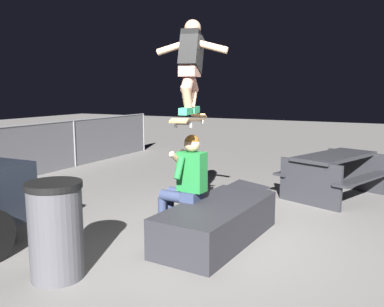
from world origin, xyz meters
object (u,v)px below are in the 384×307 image
object	(u,v)px
skateboard	(190,120)
kicker_ramp	(229,198)
ledge_box_main	(217,222)
picnic_table_back	(334,169)
person_sitting_on_ledge	(185,180)
trash_bin	(56,230)
skater_airborne	(191,62)

from	to	relation	value
skateboard	kicker_ramp	world-z (taller)	skateboard
ledge_box_main	picnic_table_back	world-z (taller)	picnic_table_back
kicker_ramp	person_sitting_on_ledge	bearing A→B (deg)	-177.76
kicker_ramp	trash_bin	bearing A→B (deg)	171.50
kicker_ramp	picnic_table_back	size ratio (longest dim) A/B	0.70
picnic_table_back	ledge_box_main	bearing A→B (deg)	160.69
person_sitting_on_ledge	picnic_table_back	size ratio (longest dim) A/B	0.63
picnic_table_back	person_sitting_on_ledge	bearing A→B (deg)	152.71
ledge_box_main	skater_airborne	size ratio (longest dim) A/B	1.69
skateboard	kicker_ramp	size ratio (longest dim) A/B	0.72
ledge_box_main	trash_bin	distance (m)	1.95
ledge_box_main	skateboard	world-z (taller)	skateboard
person_sitting_on_ledge	trash_bin	size ratio (longest dim) A/B	1.34
person_sitting_on_ledge	kicker_ramp	xyz separation A→B (m)	(1.70, 0.07, -0.67)
skateboard	kicker_ramp	bearing A→B (deg)	5.59
ledge_box_main	kicker_ramp	distance (m)	1.80
skateboard	trash_bin	world-z (taller)	skateboard
kicker_ramp	ledge_box_main	bearing A→B (deg)	-162.94
skater_airborne	person_sitting_on_ledge	bearing A→B (deg)	78.19
person_sitting_on_ledge	picnic_table_back	distance (m)	3.17
kicker_ramp	trash_bin	world-z (taller)	trash_bin
skateboard	picnic_table_back	world-z (taller)	skateboard
ledge_box_main	kicker_ramp	bearing A→B (deg)	17.06
picnic_table_back	trash_bin	size ratio (longest dim) A/B	2.13
person_sitting_on_ledge	picnic_table_back	world-z (taller)	person_sitting_on_ledge
ledge_box_main	trash_bin	bearing A→B (deg)	147.83
person_sitting_on_ledge	skateboard	xyz separation A→B (m)	(-0.08, -0.11, 0.77)
ledge_box_main	person_sitting_on_ledge	bearing A→B (deg)	88.37
trash_bin	kicker_ramp	bearing A→B (deg)	-8.50
person_sitting_on_ledge	picnic_table_back	xyz separation A→B (m)	(2.81, -1.45, -0.22)
ledge_box_main	skateboard	xyz separation A→B (m)	(-0.06, 0.35, 1.26)
skater_airborne	skateboard	bearing A→B (deg)	-168.23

